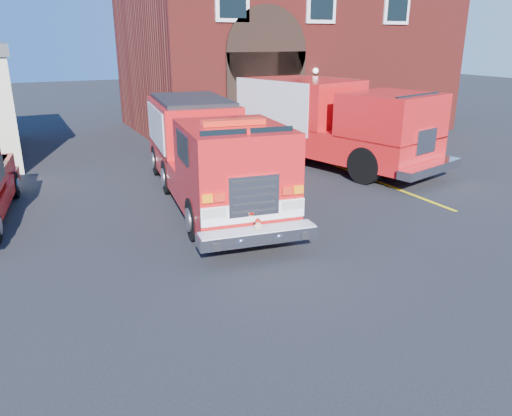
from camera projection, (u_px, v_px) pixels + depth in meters
name	position (u px, v px, depth m)	size (l,w,h in m)	color
ground	(233.00, 246.00, 11.45)	(100.00, 100.00, 0.00)	black
parking_stripe_near	(417.00, 197.00, 15.01)	(0.12, 3.00, 0.01)	yellow
parking_stripe_mid	(356.00, 174.00, 17.56)	(0.12, 3.00, 0.01)	yellow
parking_stripe_far	(311.00, 156.00, 20.11)	(0.12, 3.00, 0.01)	yellow
fire_station	(282.00, 43.00, 25.70)	(15.20, 10.20, 8.45)	maroon
fire_engine	(208.00, 152.00, 14.37)	(3.64, 9.19, 2.76)	black
secondary_truck	(319.00, 118.00, 18.88)	(5.25, 9.82, 3.05)	black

